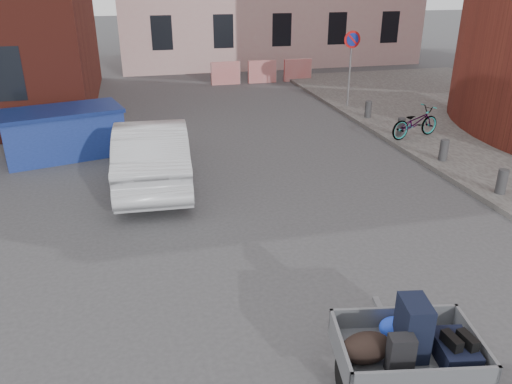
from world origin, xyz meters
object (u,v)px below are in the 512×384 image
object	(u,v)px
dumpster	(63,133)
bicycle	(415,122)
trailer	(407,348)
silver_car	(152,152)

from	to	relation	value
dumpster	bicycle	distance (m)	9.93
trailer	silver_car	xyz separation A→B (m)	(-2.44, 7.32, 0.14)
dumpster	bicycle	bearing A→B (deg)	-20.55
dumpster	silver_car	size ratio (longest dim) A/B	0.74
trailer	dumpster	xyz separation A→B (m)	(-4.67, 9.80, 0.04)
dumpster	silver_car	xyz separation A→B (m)	(2.23, -2.48, 0.10)
silver_car	dumpster	bearing A→B (deg)	-45.08
silver_car	bicycle	bearing A→B (deg)	-166.81
dumpster	silver_car	world-z (taller)	silver_car
trailer	bicycle	size ratio (longest dim) A/B	1.12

